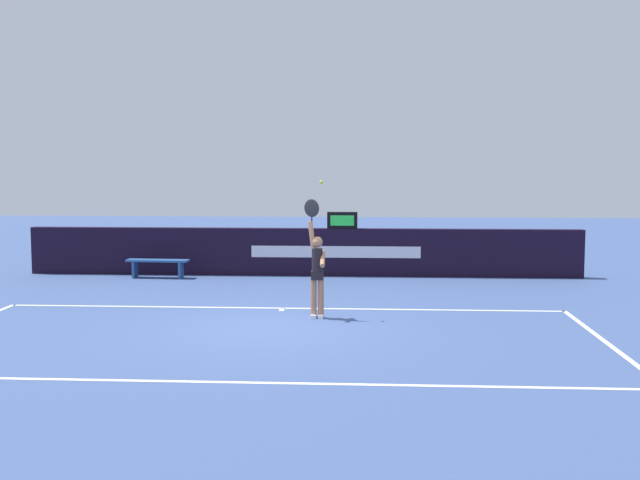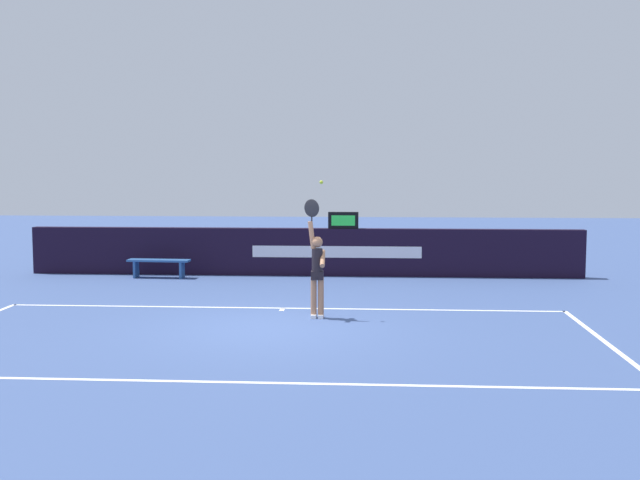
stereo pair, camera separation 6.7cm
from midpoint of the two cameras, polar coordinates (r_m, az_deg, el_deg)
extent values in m
plane|color=#3C5386|center=(14.22, -3.70, -6.36)|extent=(60.00, 60.00, 0.00)
cube|color=white|center=(16.09, -2.83, -4.96)|extent=(11.32, 0.10, 0.00)
cube|color=white|center=(10.78, -6.12, -10.23)|extent=(11.32, 0.10, 0.00)
cube|color=white|center=(13.86, 19.91, -6.99)|extent=(0.10, 5.59, 0.00)
cube|color=white|center=(15.94, -2.89, -5.05)|extent=(0.10, 0.30, 0.00)
cube|color=black|center=(20.70, -1.38, -0.87)|extent=(14.56, 0.28, 1.25)
cube|color=silver|center=(20.50, 1.04, -0.87)|extent=(4.42, 0.01, 0.30)
cube|color=black|center=(20.56, 1.54, 1.44)|extent=(0.79, 0.19, 0.43)
cube|color=#33E54C|center=(20.47, 1.53, 1.42)|extent=(0.61, 0.01, 0.27)
cylinder|color=#A87251|center=(15.01, -0.07, -4.20)|extent=(0.11, 0.11, 0.78)
cylinder|color=#A87251|center=(15.02, -0.60, -4.20)|extent=(0.11, 0.11, 0.78)
cube|color=white|center=(15.06, -0.07, -5.55)|extent=(0.11, 0.24, 0.07)
cube|color=white|center=(15.06, -0.60, -5.54)|extent=(0.11, 0.24, 0.07)
cylinder|color=black|center=(14.92, -0.33, -1.68)|extent=(0.21, 0.21, 0.55)
cube|color=black|center=(14.95, -0.33, -2.58)|extent=(0.24, 0.20, 0.16)
sphere|color=#A87251|center=(14.87, -0.33, -0.15)|extent=(0.21, 0.21, 0.21)
cylinder|color=#A87251|center=(14.86, -0.73, 0.37)|extent=(0.16, 0.10, 0.53)
cylinder|color=#A87251|center=(14.84, 0.06, -1.35)|extent=(0.11, 0.45, 0.31)
ellipsoid|color=black|center=(14.83, -0.74, 2.33)|extent=(0.33, 0.04, 0.38)
cylinder|color=black|center=(14.84, -0.73, 1.60)|extent=(0.03, 0.03, 0.18)
sphere|color=#CAE32F|center=(14.85, -0.04, 4.21)|extent=(0.07, 0.07, 0.07)
cube|color=#2A5490|center=(20.70, -11.79, -1.47)|extent=(1.63, 0.44, 0.05)
cube|color=#2A5490|center=(20.92, -13.37, -2.05)|extent=(0.08, 0.32, 0.45)
cube|color=#2A5490|center=(20.54, -10.15, -2.12)|extent=(0.08, 0.32, 0.45)
camera|label=1|loc=(0.03, -90.13, -0.01)|focal=44.11mm
camera|label=2|loc=(0.03, 89.87, 0.01)|focal=44.11mm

